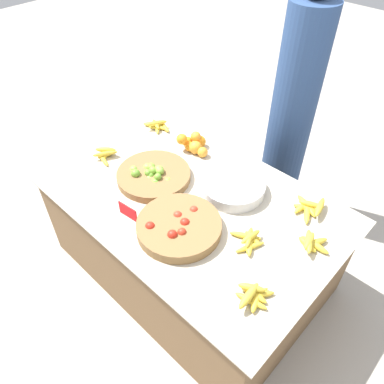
% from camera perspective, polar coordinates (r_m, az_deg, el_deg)
% --- Properties ---
extents(ground_plane, '(12.00, 12.00, 0.00)m').
position_cam_1_polar(ground_plane, '(2.54, 0.00, -11.23)').
color(ground_plane, '#ADA599').
extents(market_table, '(1.63, 1.07, 0.63)m').
position_cam_1_polar(market_table, '(2.30, 0.00, -6.64)').
color(market_table, brown).
rests_on(market_table, ground_plane).
extents(lime_bowl, '(0.43, 0.43, 0.09)m').
position_cam_1_polar(lime_bowl, '(2.19, -5.89, 2.59)').
color(lime_bowl, olive).
rests_on(lime_bowl, market_table).
extents(tomato_basket, '(0.43, 0.43, 0.08)m').
position_cam_1_polar(tomato_basket, '(1.89, -2.08, -5.26)').
color(tomato_basket, olive).
rests_on(tomato_basket, market_table).
extents(orange_pile, '(0.21, 0.18, 0.12)m').
position_cam_1_polar(orange_pile, '(2.38, 0.26, 7.36)').
color(orange_pile, orange).
rests_on(orange_pile, market_table).
extents(metal_bowl, '(0.36, 0.36, 0.07)m').
position_cam_1_polar(metal_bowl, '(2.10, 6.26, 0.82)').
color(metal_bowl, silver).
rests_on(metal_bowl, market_table).
extents(price_sign, '(0.12, 0.02, 0.08)m').
position_cam_1_polar(price_sign, '(1.97, -9.74, -2.97)').
color(price_sign, red).
rests_on(price_sign, market_table).
extents(banana_bunch_middle_left, '(0.18, 0.17, 0.06)m').
position_cam_1_polar(banana_bunch_middle_left, '(1.86, 8.68, -7.26)').
color(banana_bunch_middle_left, gold).
rests_on(banana_bunch_middle_left, market_table).
extents(banana_bunch_front_center, '(0.17, 0.15, 0.06)m').
position_cam_1_polar(banana_bunch_front_center, '(2.39, -13.09, 5.67)').
color(banana_bunch_front_center, gold).
rests_on(banana_bunch_front_center, market_table).
extents(banana_bunch_back_center, '(0.16, 0.19, 0.06)m').
position_cam_1_polar(banana_bunch_back_center, '(1.68, 9.31, -15.29)').
color(banana_bunch_back_center, gold).
rests_on(banana_bunch_back_center, market_table).
extents(banana_bunch_middle_right, '(0.18, 0.21, 0.06)m').
position_cam_1_polar(banana_bunch_middle_right, '(2.08, 17.41, -2.28)').
color(banana_bunch_middle_right, gold).
rests_on(banana_bunch_middle_right, market_table).
extents(banana_bunch_front_left, '(0.21, 0.15, 0.06)m').
position_cam_1_polar(banana_bunch_front_left, '(2.61, -5.29, 10.06)').
color(banana_bunch_front_left, gold).
rests_on(banana_bunch_front_left, market_table).
extents(banana_bunch_front_right, '(0.16, 0.18, 0.06)m').
position_cam_1_polar(banana_bunch_front_right, '(1.91, 17.76, -7.38)').
color(banana_bunch_front_right, gold).
rests_on(banana_bunch_front_right, market_table).
extents(vendor_person, '(0.28, 0.28, 1.62)m').
position_cam_1_polar(vendor_person, '(2.58, 14.92, 11.10)').
color(vendor_person, navy).
rests_on(vendor_person, ground_plane).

